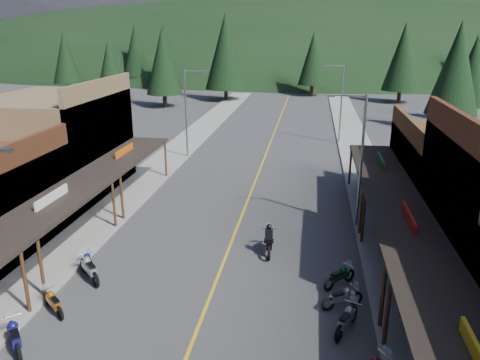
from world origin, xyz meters
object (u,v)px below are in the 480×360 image
at_px(streetlight_1, 187,110).
at_px(streetlight_3, 340,100).
at_px(pine_9, 473,71).
at_px(pedestrian_east_a, 419,300).
at_px(bike_east_8, 340,275).
at_px(bike_east_6, 347,318).
at_px(pine_3, 313,58).
at_px(pedestrian_east_b, 365,179).
at_px(pine_0, 65,57).
at_px(pine_8, 110,73).
at_px(pine_10, 163,61).
at_px(rider_on_bike, 269,241).
at_px(pine_2, 226,51).
at_px(shop_east_3, 462,176).
at_px(shop_west_3, 56,145).
at_px(pine_1, 165,52).
at_px(pine_7, 136,50).
at_px(bike_west_5, 15,335).
at_px(bike_west_8, 88,262).
at_px(bike_west_6, 53,301).
at_px(pine_11, 456,68).
at_px(bike_west_7, 89,267).
at_px(bike_east_7, 342,296).
at_px(streetlight_2, 359,156).
at_px(pine_4, 403,57).

height_order(streetlight_1, streetlight_3, same).
xyz_separation_m(pine_9, pedestrian_east_a, (-15.24, -46.48, -5.40)).
bearing_deg(bike_east_8, bike_east_6, -43.44).
distance_m(pine_3, pedestrian_east_b, 51.84).
xyz_separation_m(streetlight_3, pine_0, (-46.95, 32.00, 2.02)).
xyz_separation_m(streetlight_3, pine_3, (-2.95, 36.00, 2.02)).
height_order(pine_8, pine_9, pine_9).
distance_m(pine_10, bike_east_6, 58.09).
distance_m(pine_10, rider_on_bike, 50.85).
relative_size(streetlight_1, pine_2, 0.57).
bearing_deg(pedestrian_east_b, shop_east_3, 117.47).
bearing_deg(shop_west_3, pine_1, 99.87).
xyz_separation_m(bike_east_8, rider_on_bike, (-3.55, 2.87, 0.16)).
distance_m(shop_west_3, pedestrian_east_b, 22.38).
height_order(shop_east_3, pine_7, pine_7).
bearing_deg(bike_west_5, pine_10, 61.03).
height_order(shop_east_3, bike_east_6, shop_east_3).
bearing_deg(pine_9, bike_west_8, -124.29).
distance_m(bike_west_6, pedestrian_east_b, 22.90).
height_order(pine_8, pine_11, pine_11).
relative_size(pine_1, bike_west_7, 5.35).
bearing_deg(bike_east_7, streetlight_2, 144.61).
bearing_deg(pine_1, pine_0, -153.43).
relative_size(bike_west_6, pedestrian_east_a, 1.16).
height_order(shop_west_3, pedestrian_east_a, shop_west_3).
height_order(streetlight_3, bike_west_7, streetlight_3).
height_order(shop_west_3, bike_west_8, shop_west_3).
bearing_deg(shop_east_3, pedestrian_east_b, 149.14).
distance_m(pine_0, bike_east_7, 78.05).
bearing_deg(pine_9, bike_east_7, -111.63).
relative_size(streetlight_3, pine_2, 0.57).
distance_m(bike_east_6, bike_east_8, 3.48).
bearing_deg(bike_west_6, pine_4, 19.12).
bearing_deg(pine_4, pine_9, -68.20).
bearing_deg(pine_10, streetlight_2, -59.29).
xyz_separation_m(pine_0, bike_east_6, (45.85, -64.61, -5.88)).
xyz_separation_m(pine_7, bike_west_7, (26.02, -76.36, -6.57)).
distance_m(pine_10, bike_east_7, 56.56).
height_order(shop_west_3, rider_on_bike, shop_west_3).
distance_m(streetlight_1, bike_west_5, 27.86).
xyz_separation_m(shop_east_3, pine_8, (-35.75, 28.70, 3.44)).
bearing_deg(pedestrian_east_b, shop_west_3, -23.09).
height_order(shop_west_3, pedestrian_east_b, shop_west_3).
xyz_separation_m(shop_west_3, pine_9, (37.78, 33.70, 2.86)).
relative_size(shop_west_3, pine_8, 1.09).
bearing_deg(bike_west_8, pine_11, 19.26).
xyz_separation_m(pine_4, bike_west_8, (-24.40, -59.58, -6.70)).
relative_size(streetlight_2, pine_3, 0.73).
distance_m(streetlight_3, pedestrian_east_b, 15.82).
bearing_deg(pine_8, pine_0, 129.29).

